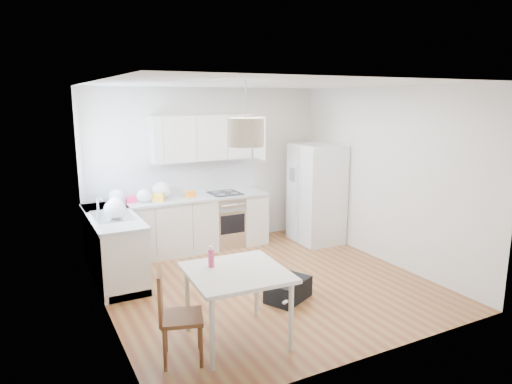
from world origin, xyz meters
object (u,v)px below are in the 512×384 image
(dining_table, at_px, (237,278))
(dining_chair, at_px, (182,315))
(gym_bag, at_px, (288,289))
(refrigerator, at_px, (317,193))

(dining_table, height_order, dining_chair, dining_chair)
(dining_table, xyz_separation_m, dining_chair, (-0.63, -0.09, -0.22))
(dining_chair, bearing_deg, dining_table, 25.90)
(dining_chair, height_order, gym_bag, dining_chair)
(refrigerator, xyz_separation_m, dining_table, (-2.74, -2.47, -0.18))
(refrigerator, bearing_deg, gym_bag, -131.17)
(refrigerator, xyz_separation_m, gym_bag, (-1.74, -1.87, -0.74))
(dining_table, relative_size, gym_bag, 1.80)
(dining_chair, xyz_separation_m, gym_bag, (1.63, 0.69, -0.34))
(refrigerator, distance_m, gym_bag, 2.65)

